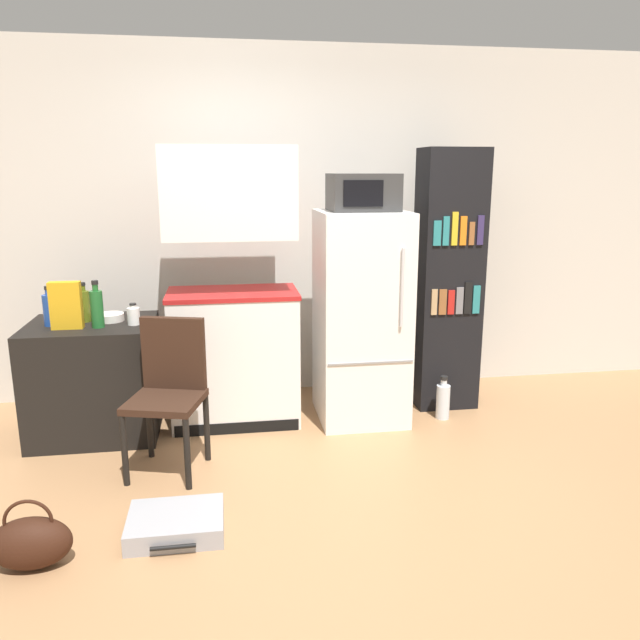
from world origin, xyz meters
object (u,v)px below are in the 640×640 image
side_table (95,379)px  bottle_green_tall (97,308)px  handbag (31,542)px  bottle_olive_oil (84,305)px  bowl (110,317)px  kitchen_hutch (233,301)px  microwave (363,192)px  suitcase_large_flat (176,524)px  refrigerator (361,317)px  chair (170,382)px  water_bottle_front (443,401)px  bookshelf (448,281)px  cereal_box (66,305)px  bottle_ketchup_red (58,309)px  bottle_blue_soda (50,309)px  bottle_milk_white (134,316)px

side_table → bottle_green_tall: 0.53m
bottle_green_tall → handbag: (-0.09, -1.39, -0.77)m
bottle_olive_oil → bowl: bottle_olive_oil is taller
kitchen_hutch → microwave: 1.15m
suitcase_large_flat → refrigerator: bearing=47.8°
refrigerator → microwave: (-0.00, -0.00, 0.86)m
kitchen_hutch → refrigerator: bearing=-4.1°
chair → water_bottle_front: (1.86, 0.46, -0.40)m
bookshelf → cereal_box: size_ratio=6.32×
bookshelf → bowl: (-2.38, -0.12, -0.16)m
microwave → bottle_ketchup_red: size_ratio=2.68×
cereal_box → suitcase_large_flat: cereal_box is taller
water_bottle_front → bowl: bearing=175.7°
kitchen_hutch → bottle_green_tall: size_ratio=6.26×
refrigerator → microwave: bearing=-105.4°
bowl → chair: 0.80m
bottle_olive_oil → bottle_blue_soda: size_ratio=1.02×
bottle_milk_white → suitcase_large_flat: 1.50m
side_table → microwave: size_ratio=1.81×
microwave → chair: bearing=-155.0°
bottle_milk_white → bottle_ketchup_red: bottle_ketchup_red is taller
refrigerator → bottle_green_tall: refrigerator is taller
bookshelf → cereal_box: bookshelf is taller
bottle_blue_soda → cereal_box: 0.17m
refrigerator → cereal_box: refrigerator is taller
bottle_green_tall → handbag: bearing=-93.8°
bottle_green_tall → bottle_ketchup_red: bottle_green_tall is taller
bottle_green_tall → bottle_ketchup_red: 0.42m
bottle_milk_white → water_bottle_front: (2.11, -0.05, -0.69)m
suitcase_large_flat → bowl: bearing=109.2°
kitchen_hutch → bookshelf: size_ratio=1.00×
bottle_milk_white → water_bottle_front: bearing=-1.2°
microwave → bookshelf: (0.68, 0.15, -0.65)m
bottle_green_tall → bottle_ketchup_red: (-0.31, 0.28, -0.06)m
side_table → microwave: 2.19m
refrigerator → chair: refrigerator is taller
microwave → bottle_ketchup_red: 2.19m
bottle_green_tall → cereal_box: size_ratio=1.01×
suitcase_large_flat → kitchen_hutch: bearing=76.8°
side_table → suitcase_large_flat: (0.60, -1.33, -0.33)m
microwave → bowl: (-1.70, 0.03, -0.81)m
side_table → cereal_box: bearing=-130.9°
bottle_ketchup_red → suitcase_large_flat: bearing=-60.7°
suitcase_large_flat → handbag: bearing=-164.0°
side_table → refrigerator: 1.85m
bottle_milk_white → bottle_green_tall: 0.23m
refrigerator → bottle_olive_oil: 1.86m
side_table → water_bottle_front: (2.40, -0.12, -0.25)m
refrigerator → bowl: (-1.70, 0.03, 0.05)m
bookshelf → water_bottle_front: size_ratio=5.99×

